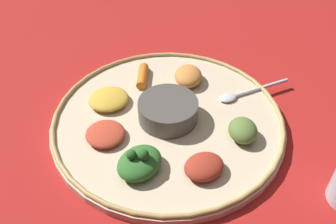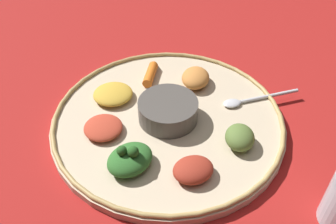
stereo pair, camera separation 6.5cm
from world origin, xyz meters
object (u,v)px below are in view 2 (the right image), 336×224
(spoon, at_px, (249,100))
(greens_pile, at_px, (130,159))
(center_bowl, at_px, (168,110))
(carrot_near_spoon, at_px, (151,73))

(spoon, xyz_separation_m, greens_pile, (-0.25, 0.09, 0.01))
(spoon, bearing_deg, greens_pile, 158.89)
(center_bowl, height_order, greens_pile, greens_pile)
(center_bowl, xyz_separation_m, greens_pile, (-0.12, -0.01, -0.00))
(spoon, distance_m, carrot_near_spoon, 0.20)
(center_bowl, relative_size, spoon, 0.83)
(center_bowl, distance_m, spoon, 0.16)
(spoon, height_order, carrot_near_spoon, carrot_near_spoon)
(carrot_near_spoon, bearing_deg, greens_pile, -153.33)
(center_bowl, xyz_separation_m, carrot_near_spoon, (0.09, 0.10, -0.01))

